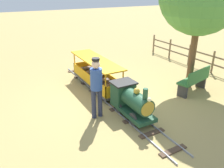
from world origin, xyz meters
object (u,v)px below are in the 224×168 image
(locomotive, at_px, (131,100))
(passenger_car, at_px, (96,76))
(park_bench, at_px, (194,80))
(conductor_person, at_px, (96,84))

(locomotive, distance_m, passenger_car, 2.12)
(passenger_car, distance_m, park_bench, 3.20)
(locomotive, relative_size, passenger_car, 0.54)
(locomotive, xyz_separation_m, park_bench, (-2.61, -0.27, -0.07))
(passenger_car, relative_size, conductor_person, 1.67)
(locomotive, height_order, passenger_car, locomotive)
(park_bench, bearing_deg, passenger_car, -35.36)
(park_bench, bearing_deg, conductor_person, -2.27)
(passenger_car, height_order, conductor_person, conductor_person)
(locomotive, bearing_deg, park_bench, -174.15)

